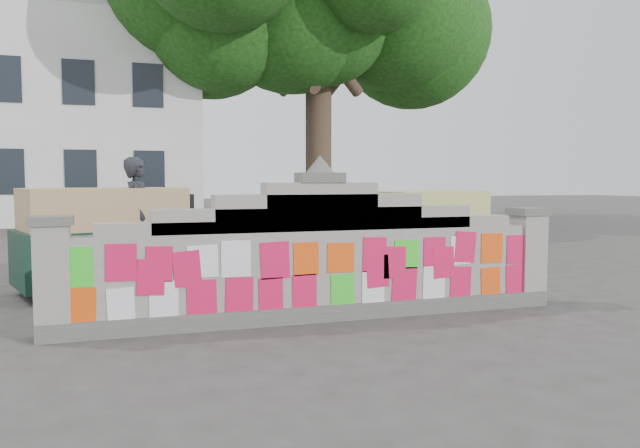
{
  "coord_description": "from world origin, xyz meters",
  "views": [
    {
      "loc": [
        -2.42,
        -7.18,
        1.71
      ],
      "look_at": [
        0.34,
        1.0,
        1.1
      ],
      "focal_mm": 35.0,
      "sensor_mm": 36.0,
      "label": 1
    }
  ],
  "objects_px": {
    "cyclist_bike": "(140,258)",
    "rickshaw_right": "(425,228)",
    "pedestrian": "(337,231)",
    "cyclist_rider": "(139,233)",
    "rickshaw_left": "(109,238)"
  },
  "relations": [
    {
      "from": "cyclist_bike",
      "to": "rickshaw_right",
      "type": "bearing_deg",
      "value": -76.41
    },
    {
      "from": "pedestrian",
      "to": "rickshaw_right",
      "type": "xyz_separation_m",
      "value": [
        2.21,
        1.01,
        -0.08
      ]
    },
    {
      "from": "cyclist_bike",
      "to": "cyclist_rider",
      "type": "distance_m",
      "value": 0.37
    },
    {
      "from": "cyclist_bike",
      "to": "pedestrian",
      "type": "distance_m",
      "value": 3.21
    },
    {
      "from": "pedestrian",
      "to": "cyclist_rider",
      "type": "bearing_deg",
      "value": -85.89
    },
    {
      "from": "cyclist_rider",
      "to": "pedestrian",
      "type": "height_order",
      "value": "cyclist_rider"
    },
    {
      "from": "cyclist_rider",
      "to": "rickshaw_right",
      "type": "relative_size",
      "value": 0.65
    },
    {
      "from": "cyclist_bike",
      "to": "rickshaw_left",
      "type": "xyz_separation_m",
      "value": [
        -0.43,
        0.26,
        0.29
      ]
    },
    {
      "from": "pedestrian",
      "to": "rickshaw_right",
      "type": "bearing_deg",
      "value": 118.25
    },
    {
      "from": "cyclist_rider",
      "to": "rickshaw_right",
      "type": "distance_m",
      "value": 5.5
    },
    {
      "from": "rickshaw_left",
      "to": "rickshaw_right",
      "type": "height_order",
      "value": "rickshaw_left"
    },
    {
      "from": "cyclist_bike",
      "to": "rickshaw_right",
      "type": "relative_size",
      "value": 0.73
    },
    {
      "from": "rickshaw_right",
      "to": "pedestrian",
      "type": "bearing_deg",
      "value": 12.31
    },
    {
      "from": "cyclist_rider",
      "to": "rickshaw_left",
      "type": "distance_m",
      "value": 0.51
    },
    {
      "from": "cyclist_bike",
      "to": "cyclist_rider",
      "type": "relative_size",
      "value": 1.12
    }
  ]
}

